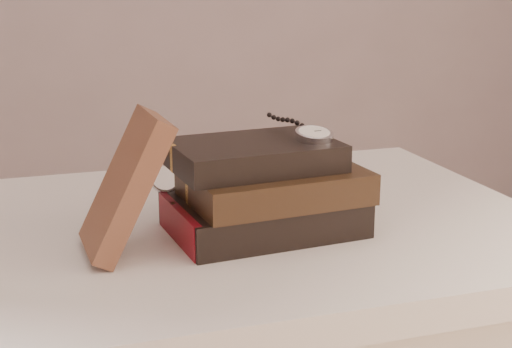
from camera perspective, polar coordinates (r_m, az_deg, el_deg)
name	(u,v)px	position (r m, az deg, el deg)	size (l,w,h in m)	color
table	(167,292)	(1.01, -6.77, -8.92)	(1.00, 0.60, 0.75)	silver
book_stack	(265,190)	(0.93, 0.66, -1.22)	(0.25, 0.18, 0.11)	black
journal	(126,184)	(0.86, -9.90, -0.79)	(0.03, 0.11, 0.17)	#4A291C
pocket_watch	(312,133)	(0.93, 4.26, 3.12)	(0.05, 0.15, 0.02)	silver
eyeglasses	(183,172)	(0.97, -5.61, 0.12)	(0.10, 0.12, 0.05)	silver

